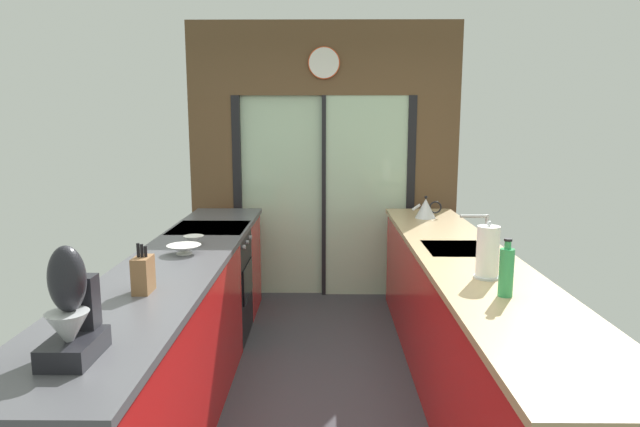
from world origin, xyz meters
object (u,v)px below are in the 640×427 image
at_px(kettle, 426,208).
at_px(paper_towel_roll, 488,252).
at_px(knife_block, 143,274).
at_px(mixing_bowl_near, 184,249).
at_px(stand_mixer, 72,316).
at_px(oven_range, 212,283).
at_px(soap_bottle, 506,271).
at_px(mixing_bowl_far, 194,240).

bearing_deg(kettle, paper_towel_roll, -90.06).
distance_m(knife_block, kettle, 2.76).
distance_m(mixing_bowl_near, stand_mixer, 1.56).
height_order(oven_range, soap_bottle, soap_bottle).
relative_size(knife_block, paper_towel_roll, 0.79).
relative_size(oven_range, mixing_bowl_far, 6.55).
bearing_deg(mixing_bowl_near, mixing_bowl_far, 90.00).
distance_m(stand_mixer, soap_bottle, 1.92).
xyz_separation_m(oven_range, soap_bottle, (1.80, -1.71, 0.59)).
height_order(mixing_bowl_far, paper_towel_roll, paper_towel_roll).
relative_size(mixing_bowl_far, kettle, 0.54).
xyz_separation_m(oven_range, stand_mixer, (0.02, -2.44, 0.63)).
bearing_deg(soap_bottle, oven_range, 136.37).
bearing_deg(soap_bottle, mixing_bowl_near, 154.89).
relative_size(stand_mixer, soap_bottle, 1.46).
relative_size(oven_range, kettle, 3.52).
relative_size(oven_range, mixing_bowl_near, 4.21).
relative_size(stand_mixer, paper_towel_roll, 1.33).
bearing_deg(mixing_bowl_near, knife_block, -90.00).
relative_size(mixing_bowl_near, soap_bottle, 0.76).
height_order(mixing_bowl_near, paper_towel_roll, paper_towel_roll).
bearing_deg(mixing_bowl_near, stand_mixer, -90.00).
bearing_deg(knife_block, kettle, 49.84).
distance_m(soap_bottle, paper_towel_roll, 0.31).
relative_size(kettle, paper_towel_roll, 0.83).
bearing_deg(mixing_bowl_near, paper_towel_roll, -16.36).
bearing_deg(mixing_bowl_far, mixing_bowl_near, -90.00).
distance_m(mixing_bowl_near, knife_block, 0.79).
bearing_deg(oven_range, mixing_bowl_far, -88.30).
bearing_deg(oven_range, mixing_bowl_near, -88.80).
height_order(mixing_bowl_near, stand_mixer, stand_mixer).
bearing_deg(knife_block, mixing_bowl_far, 90.00).
bearing_deg(kettle, mixing_bowl_near, -143.43).
bearing_deg(stand_mixer, kettle, 58.24).
relative_size(knife_block, soap_bottle, 0.87).
xyz_separation_m(stand_mixer, soap_bottle, (1.78, 0.72, -0.04)).
xyz_separation_m(stand_mixer, paper_towel_roll, (1.78, 1.03, -0.02)).
height_order(oven_range, stand_mixer, stand_mixer).
xyz_separation_m(knife_block, paper_towel_roll, (1.78, 0.27, 0.05)).
distance_m(stand_mixer, paper_towel_roll, 2.06).
distance_m(oven_range, kettle, 1.93).
bearing_deg(mixing_bowl_far, soap_bottle, -31.59).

